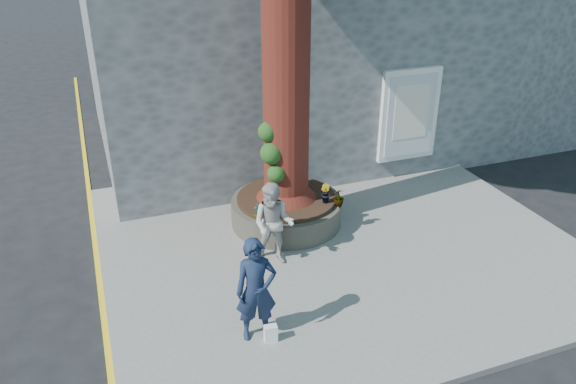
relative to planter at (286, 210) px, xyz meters
name	(u,v)px	position (x,y,z in m)	size (l,w,h in m)	color
ground	(283,288)	(-0.80, -2.00, -0.41)	(120.00, 120.00, 0.00)	black
pavement	(336,241)	(0.70, -1.00, -0.35)	(9.00, 8.00, 0.12)	slate
yellow_line	(101,292)	(-3.85, -1.00, -0.41)	(0.10, 30.00, 0.01)	yellow
stone_shop	(279,26)	(1.70, 5.20, 2.75)	(10.30, 8.30, 6.30)	#535558
neighbour_shop	(514,15)	(9.70, 5.20, 2.59)	(6.00, 8.00, 6.00)	#535558
planter	(286,210)	(0.00, 0.00, 0.00)	(2.30, 2.30, 0.60)	black
man	(256,290)	(-1.64, -3.16, 0.56)	(0.62, 0.41, 1.71)	#15203A
woman	(273,224)	(-0.73, -1.31, 0.51)	(0.78, 0.60, 1.60)	#AAA6A3
shopping_bag	(271,333)	(-1.49, -3.35, -0.15)	(0.20, 0.12, 0.28)	white
plant_a	(259,214)	(-0.85, -0.85, 0.51)	(0.21, 0.14, 0.40)	gray
plant_b	(325,193)	(0.65, -0.50, 0.50)	(0.21, 0.21, 0.39)	gray
plant_c	(339,197)	(0.85, -0.72, 0.49)	(0.20, 0.20, 0.36)	gray
plant_d	(272,213)	(-0.60, -0.85, 0.47)	(0.29, 0.26, 0.32)	gray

